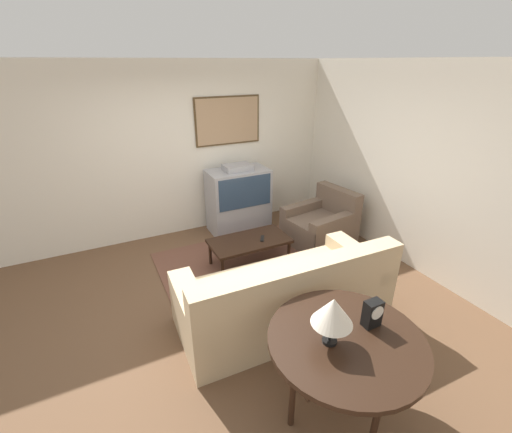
% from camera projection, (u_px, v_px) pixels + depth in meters
% --- Properties ---
extents(ground_plane, '(12.00, 12.00, 0.00)m').
position_uv_depth(ground_plane, '(229.00, 300.00, 4.18)').
color(ground_plane, brown).
extents(wall_back, '(12.00, 0.10, 2.70)m').
position_uv_depth(wall_back, '(175.00, 152.00, 5.35)').
color(wall_back, silver).
rests_on(wall_back, ground_plane).
extents(wall_right, '(0.06, 12.00, 2.70)m').
position_uv_depth(wall_right, '(404.00, 166.00, 4.68)').
color(wall_right, silver).
rests_on(wall_right, ground_plane).
extents(area_rug, '(2.48, 1.86, 0.01)m').
position_uv_depth(area_rug, '(251.00, 264.00, 4.89)').
color(area_rug, brown).
rests_on(area_rug, ground_plane).
extents(tv, '(0.99, 0.58, 1.15)m').
position_uv_depth(tv, '(238.00, 200.00, 5.72)').
color(tv, '#9E9EA3').
rests_on(tv, ground_plane).
extents(couch, '(2.29, 1.06, 0.94)m').
position_uv_depth(couch, '(285.00, 297.00, 3.71)').
color(couch, '#CCB289').
rests_on(couch, ground_plane).
extents(armchair, '(1.06, 0.96, 0.84)m').
position_uv_depth(armchair, '(321.00, 226.00, 5.42)').
color(armchair, brown).
rests_on(armchair, ground_plane).
extents(coffee_table, '(1.10, 0.58, 0.40)m').
position_uv_depth(coffee_table, '(249.00, 242.00, 4.76)').
color(coffee_table, black).
rests_on(coffee_table, ground_plane).
extents(console_table, '(1.19, 1.19, 0.77)m').
position_uv_depth(console_table, '(346.00, 345.00, 2.58)').
color(console_table, black).
rests_on(console_table, ground_plane).
extents(table_lamp, '(0.30, 0.30, 0.39)m').
position_uv_depth(table_lamp, '(333.00, 312.00, 2.41)').
color(table_lamp, black).
rests_on(table_lamp, console_table).
extents(mantel_clock, '(0.14, 0.10, 0.23)m').
position_uv_depth(mantel_clock, '(372.00, 313.00, 2.64)').
color(mantel_clock, black).
rests_on(mantel_clock, console_table).
extents(remote, '(0.12, 0.16, 0.02)m').
position_uv_depth(remote, '(262.00, 238.00, 4.76)').
color(remote, black).
rests_on(remote, coffee_table).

